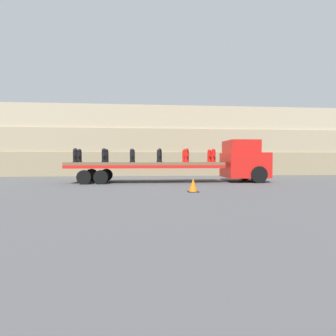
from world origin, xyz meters
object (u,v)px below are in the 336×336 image
Objects in this scene: fire_hydrant_black_far_2 at (133,156)px; fire_hydrant_black_near_0 at (75,155)px; traffic_cone at (193,185)px; fire_hydrant_black_far_3 at (159,156)px; fire_hydrant_red_near_4 at (187,156)px; fire_hydrant_black_near_3 at (160,156)px; fire_hydrant_red_near_5 at (213,156)px; fire_hydrant_black_near_1 at (104,155)px; fire_hydrant_black_near_2 at (132,155)px; fire_hydrant_red_far_5 at (209,156)px; flatbed_trailer at (138,166)px; fire_hydrant_red_far_4 at (184,156)px; truck_cab at (245,161)px; fire_hydrant_black_far_1 at (106,156)px; fire_hydrant_black_far_0 at (80,156)px.

fire_hydrant_black_near_0 is at bearing -163.02° from fire_hydrant_black_far_2.
fire_hydrant_black_near_0 is at bearing 143.64° from traffic_cone.
fire_hydrant_black_far_3 is 2.09m from fire_hydrant_red_near_4.
fire_hydrant_black_near_3 is 3.56m from fire_hydrant_red_near_5.
fire_hydrant_black_near_2 is at bearing 0.00° from fire_hydrant_black_near_1.
fire_hydrant_red_far_5 is (1.78, 1.09, 0.00)m from fire_hydrant_red_near_4.
fire_hydrant_black_far_2 is 1.00× the size of fire_hydrant_black_far_3.
flatbed_trailer is 11.26× the size of fire_hydrant_red_far_5.
fire_hydrant_red_far_4 is (3.56, 0.00, 0.00)m from fire_hydrant_black_far_2.
fire_hydrant_red_far_4 is 6.18m from traffic_cone.
flatbed_trailer is at bearing 180.00° from truck_cab.
fire_hydrant_black_near_2 is at bearing -123.88° from flatbed_trailer.
fire_hydrant_red_far_5 is (-2.39, 0.54, 0.36)m from truck_cab.
fire_hydrant_black_far_3 is at bearing 102.22° from traffic_cone.
truck_cab is at bearing 2.76° from fire_hydrant_black_near_0.
fire_hydrant_black_far_1 and fire_hydrant_black_far_2 have the same top height.
fire_hydrant_black_near_2 is 2.09m from fire_hydrant_black_far_3.
fire_hydrant_black_near_1 and fire_hydrant_red_far_5 have the same top height.
fire_hydrant_red_near_5 is (7.13, -1.09, 0.00)m from fire_hydrant_black_far_1.
fire_hydrant_red_far_5 is (5.35, 1.09, 0.00)m from fire_hydrant_black_near_2.
fire_hydrant_black_near_1 and fire_hydrant_black_far_1 have the same top height.
fire_hydrant_red_near_4 is 1.40× the size of traffic_cone.
fire_hydrant_black_near_1 and fire_hydrant_red_near_4 have the same top height.
fire_hydrant_black_near_0 and fire_hydrant_red_near_4 have the same top height.
fire_hydrant_black_near_2 is 1.00× the size of fire_hydrant_red_near_4.
fire_hydrant_red_near_5 is (1.78, -1.09, 0.00)m from fire_hydrant_red_far_4.
fire_hydrant_black_near_1 is 1.00× the size of fire_hydrant_black_far_3.
flatbed_trailer is 1.66m from fire_hydrant_black_far_3.
fire_hydrant_red_far_5 is (4.98, 0.54, 0.67)m from flatbed_trailer.
flatbed_trailer reaches higher than traffic_cone.
fire_hydrant_black_near_1 is (1.78, 0.00, 0.00)m from fire_hydrant_black_near_0.
fire_hydrant_black_near_1 is at bearing -171.32° from fire_hydrant_red_far_5.
fire_hydrant_black_far_3 is (5.35, 0.00, 0.00)m from fire_hydrant_black_far_0.
traffic_cone is at bearing -57.82° from fire_hydrant_black_near_2.
fire_hydrant_black_far_1 is 1.00× the size of fire_hydrant_red_near_5.
fire_hydrant_red_far_5 is at bearing 6.96° from fire_hydrant_black_near_0.
fire_hydrant_black_far_1 is 1.00× the size of fire_hydrant_black_near_2.
fire_hydrant_black_far_1 is at bearing 180.00° from fire_hydrant_black_far_2.
fire_hydrant_red_far_4 is (3.56, 1.09, 0.00)m from fire_hydrant_black_near_2.
fire_hydrant_black_near_0 is 5.35m from fire_hydrant_black_near_3.
fire_hydrant_black_far_0 and fire_hydrant_black_far_3 have the same top height.
fire_hydrant_black_near_3 reaches higher than traffic_cone.
fire_hydrant_black_far_2 is 1.00× the size of fire_hydrant_red_near_4.
flatbed_trailer is 6.13m from traffic_cone.
fire_hydrant_red_near_5 is at bearing -6.96° from fire_hydrant_black_far_0.
truck_cab is at bearing 0.00° from flatbed_trailer.
fire_hydrant_black_near_0 is 1.00× the size of fire_hydrant_red_far_5.
fire_hydrant_black_far_0 is 7.13m from fire_hydrant_red_far_4.
fire_hydrant_black_near_2 is at bearing 122.18° from traffic_cone.
fire_hydrant_red_far_4 is at bearing 31.41° from fire_hydrant_black_near_3.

